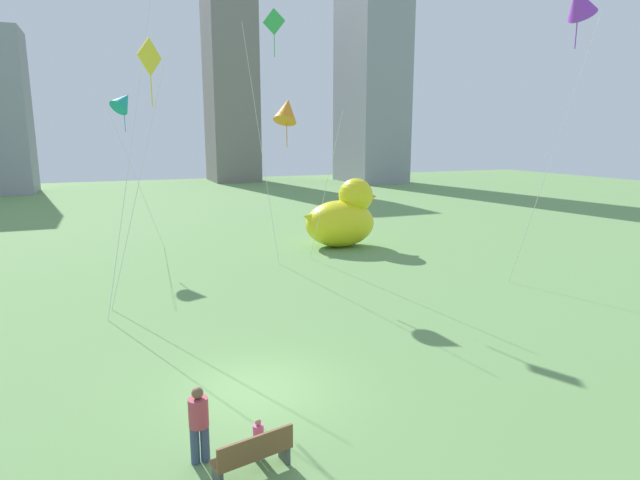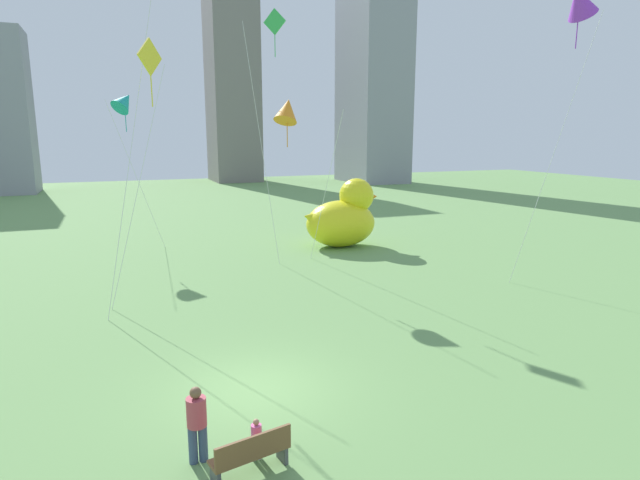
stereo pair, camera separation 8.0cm
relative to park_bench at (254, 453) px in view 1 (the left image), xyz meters
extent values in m
plane|color=#699654|center=(0.93, 3.39, -0.47)|extent=(140.00, 140.00, 0.00)
cube|color=brown|center=(-0.02, 0.08, -0.05)|extent=(1.66, 0.77, 0.06)
cube|color=brown|center=(0.02, -0.12, 0.20)|extent=(1.58, 0.39, 0.45)
cube|color=#47474C|center=(-0.72, -0.07, -0.28)|extent=(0.15, 0.38, 0.39)
cube|color=#47474C|center=(0.69, 0.22, -0.28)|extent=(0.15, 0.38, 0.39)
cylinder|color=#38476B|center=(-1.00, 0.82, -0.07)|extent=(0.18, 0.18, 0.80)
cylinder|color=#38476B|center=(-0.80, 0.82, -0.07)|extent=(0.18, 0.18, 0.80)
cylinder|color=#B23F4C|center=(-0.90, 0.82, 0.63)|extent=(0.40, 0.40, 0.60)
sphere|color=brown|center=(-0.90, 0.82, 1.04)|extent=(0.23, 0.23, 0.23)
cylinder|color=silver|center=(0.17, 0.46, -0.25)|extent=(0.10, 0.10, 0.44)
cylinder|color=silver|center=(0.28, 0.46, -0.25)|extent=(0.10, 0.10, 0.44)
cylinder|color=#D85999|center=(0.22, 0.46, 0.13)|extent=(0.22, 0.22, 0.33)
sphere|color=#A87C5B|center=(0.22, 0.46, 0.36)|extent=(0.13, 0.13, 0.13)
ellipsoid|color=yellow|center=(10.37, 19.10, 0.91)|extent=(4.23, 3.13, 2.76)
sphere|color=yellow|center=(11.38, 19.10, 2.54)|extent=(2.06, 2.06, 2.06)
cone|color=orange|center=(12.31, 19.10, 2.43)|extent=(0.93, 0.93, 0.93)
cone|color=yellow|center=(8.53, 19.10, 1.37)|extent=(1.26, 1.10, 1.33)
cube|color=gray|center=(14.93, 67.78, 12.40)|extent=(6.45, 8.51, 25.76)
cube|color=gray|center=(32.93, 58.97, 16.17)|extent=(6.98, 10.81, 33.29)
cylinder|color=silver|center=(15.54, 8.37, 5.28)|extent=(2.59, 1.37, 11.51)
cone|color=purple|center=(14.87, 7.09, 11.03)|extent=(1.75, 1.42, 1.54)
cylinder|color=purple|center=(14.87, 7.09, 10.13)|extent=(0.04, 0.04, 1.60)
cylinder|color=silver|center=(-0.80, 22.45, 3.75)|extent=(2.73, 0.66, 8.45)
cone|color=teal|center=(-1.12, 23.80, 7.97)|extent=(1.90, 1.85, 1.56)
cylinder|color=teal|center=(-1.12, 23.80, 7.07)|extent=(0.04, 0.04, 1.60)
cylinder|color=silver|center=(-1.19, 12.26, 4.13)|extent=(2.58, 1.23, 9.22)
cube|color=yellow|center=(-0.59, 10.98, 8.74)|extent=(0.91, 0.97, 1.27)
cylinder|color=yellow|center=(-0.59, 10.98, 7.84)|extent=(0.04, 0.04, 1.60)
cylinder|color=silver|center=(7.65, 14.86, 3.37)|extent=(0.12, 3.95, 7.69)
cone|color=orange|center=(5.68, 14.81, 7.21)|extent=(1.79, 1.82, 1.46)
cylinder|color=orange|center=(5.68, 14.81, 6.31)|extent=(0.04, 0.04, 1.60)
cylinder|color=silver|center=(5.09, 17.24, 5.60)|extent=(1.16, 2.00, 12.14)
cube|color=green|center=(6.07, 17.81, 11.67)|extent=(0.92, 0.97, 1.27)
cylinder|color=green|center=(6.07, 17.81, 10.77)|extent=(0.04, 0.04, 1.60)
cylinder|color=silver|center=(-1.20, 11.64, 6.48)|extent=(2.83, 2.41, 13.92)
camera|label=1|loc=(-2.22, -8.94, 6.04)|focal=29.38mm
camera|label=2|loc=(-2.15, -8.97, 6.04)|focal=29.38mm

